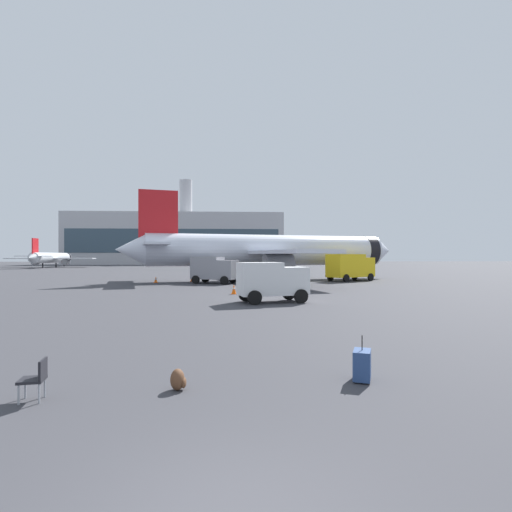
# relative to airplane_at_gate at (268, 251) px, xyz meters

# --- Properties ---
(airplane_at_gate) EXTENTS (35.35, 32.18, 10.50)m
(airplane_at_gate) POSITION_rel_airplane_at_gate_xyz_m (0.00, 0.00, 0.00)
(airplane_at_gate) COLOR silver
(airplane_at_gate) RESTS_ON ground
(airplane_taxiing) EXTENTS (21.66, 24.06, 7.08)m
(airplane_taxiing) POSITION_rel_airplane_at_gate_xyz_m (-50.80, 56.44, -1.19)
(airplane_taxiing) COLOR silver
(airplane_taxiing) RESTS_ON ground
(service_truck) EXTENTS (5.28, 3.98, 2.90)m
(service_truck) POSITION_rel_airplane_at_gate_xyz_m (-6.41, -6.01, -2.05)
(service_truck) COLOR gray
(service_truck) RESTS_ON ground
(fuel_truck) EXTENTS (6.37, 5.18, 3.20)m
(fuel_truck) POSITION_rel_airplane_at_gate_xyz_m (9.59, -2.49, -1.88)
(fuel_truck) COLOR yellow
(fuel_truck) RESTS_ON ground
(cargo_van) EXTENTS (4.75, 3.19, 2.60)m
(cargo_van) POSITION_rel_airplane_at_gate_xyz_m (-1.84, -23.89, -2.21)
(cargo_van) COLOR white
(cargo_van) RESTS_ON ground
(safety_cone_near) EXTENTS (0.44, 0.44, 0.62)m
(safety_cone_near) POSITION_rel_airplane_at_gate_xyz_m (-9.14, -2.54, -3.35)
(safety_cone_near) COLOR #F2590C
(safety_cone_near) RESTS_ON ground
(safety_cone_mid) EXTENTS (0.44, 0.44, 0.69)m
(safety_cone_mid) POSITION_rel_airplane_at_gate_xyz_m (-12.99, -4.12, -3.32)
(safety_cone_mid) COLOR #F2590C
(safety_cone_mid) RESTS_ON ground
(safety_cone_far) EXTENTS (0.44, 0.44, 0.77)m
(safety_cone_far) POSITION_rel_airplane_at_gate_xyz_m (-4.59, 0.91, -3.28)
(safety_cone_far) COLOR #F2590C
(safety_cone_far) RESTS_ON ground
(safety_cone_outer) EXTENTS (0.44, 0.44, 0.78)m
(safety_cone_outer) POSITION_rel_airplane_at_gate_xyz_m (-4.28, -18.12, -3.27)
(safety_cone_outer) COLOR #F2590C
(safety_cone_outer) RESTS_ON ground
(rolling_suitcase) EXTENTS (0.60, 0.74, 1.10)m
(rolling_suitcase) POSITION_rel_airplane_at_gate_xyz_m (-1.22, -40.38, -3.27)
(rolling_suitcase) COLOR navy
(rolling_suitcase) RESTS_ON ground
(traveller_backpack) EXTENTS (0.36, 0.40, 0.48)m
(traveller_backpack) POSITION_rel_airplane_at_gate_xyz_m (-5.59, -40.82, -3.42)
(traveller_backpack) COLOR brown
(traveller_backpack) RESTS_ON ground
(gate_chair) EXTENTS (0.55, 0.55, 0.86)m
(gate_chair) POSITION_rel_airplane_at_gate_xyz_m (-8.47, -41.32, -3.16)
(gate_chair) COLOR black
(gate_chair) RESTS_ON ground
(terminal_building) EXTENTS (72.98, 18.77, 29.47)m
(terminal_building) POSITION_rel_airplane_at_gate_xyz_m (-23.95, 93.03, 5.22)
(terminal_building) COLOR #B2B2B7
(terminal_building) RESTS_ON ground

